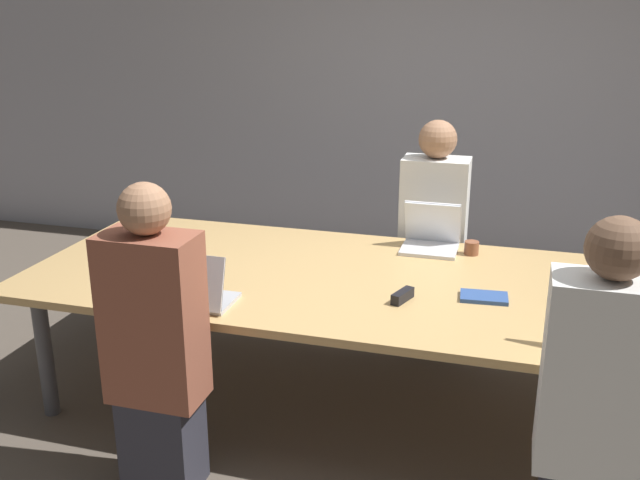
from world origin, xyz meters
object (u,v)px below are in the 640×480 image
at_px(cup_far_center, 472,248).
at_px(laptop_near_left, 194,291).
at_px(person_near_right, 596,410).
at_px(stapler, 403,296).
at_px(person_near_left, 156,348).
at_px(laptop_far_center, 431,236).
at_px(laptop_near_right, 592,327).
at_px(person_far_center, 433,237).

distance_m(cup_far_center, laptop_near_left, 1.59).
xyz_separation_m(person_near_right, stapler, (-0.82, 0.66, 0.08)).
bearing_deg(stapler, person_near_right, -19.64).
bearing_deg(cup_far_center, laptop_near_left, -137.24).
bearing_deg(person_near_left, laptop_far_center, -123.40).
xyz_separation_m(laptop_near_right, stapler, (-0.82, 0.24, -0.05)).
bearing_deg(person_near_right, laptop_near_left, -11.10).
relative_size(laptop_far_center, stapler, 2.03).
bearing_deg(laptop_near_left, laptop_near_right, -177.06).
bearing_deg(person_far_center, person_near_left, -117.12).
bearing_deg(laptop_near_left, person_near_left, 86.00).
height_order(person_far_center, cup_far_center, person_far_center).
distance_m(person_far_center, stapler, 1.15).
distance_m(cup_far_center, person_near_left, 1.86).
xyz_separation_m(person_far_center, person_near_left, (-0.93, -1.81, -0.01)).
bearing_deg(person_near_left, cup_far_center, -130.03).
bearing_deg(person_near_right, cup_far_center, -68.47).
distance_m(laptop_near_left, person_near_left, 0.36).
bearing_deg(person_near_left, person_far_center, -117.12).
bearing_deg(person_near_left, person_near_right, 179.99).
relative_size(laptop_far_center, laptop_near_right, 0.99).
relative_size(laptop_near_left, person_near_left, 0.24).
relative_size(cup_far_center, laptop_near_left, 0.24).
xyz_separation_m(laptop_near_right, laptop_near_left, (-1.73, -0.09, -0.00)).
bearing_deg(laptop_far_center, cup_far_center, -8.86).
bearing_deg(laptop_near_left, person_far_center, -121.55).
distance_m(person_near_right, laptop_near_left, 1.77).
distance_m(cup_far_center, person_near_right, 1.53).
distance_m(person_far_center, person_near_left, 2.04).
distance_m(laptop_near_right, person_near_right, 0.45).
bearing_deg(person_near_right, laptop_near_right, -90.02).
height_order(person_near_left, stapler, person_near_left).
bearing_deg(person_near_right, stapler, -39.12).
relative_size(laptop_near_right, stapler, 2.05).
bearing_deg(person_far_center, stapler, -89.62).
bearing_deg(stapler, laptop_near_left, -140.93).
xyz_separation_m(cup_far_center, person_near_right, (0.56, -1.42, -0.09)).
bearing_deg(laptop_far_center, person_near_left, -123.40).
relative_size(person_near_left, stapler, 8.98).
height_order(laptop_far_center, person_far_center, person_far_center).
bearing_deg(person_near_left, stapler, -144.68).
bearing_deg(laptop_far_center, laptop_near_right, -52.36).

